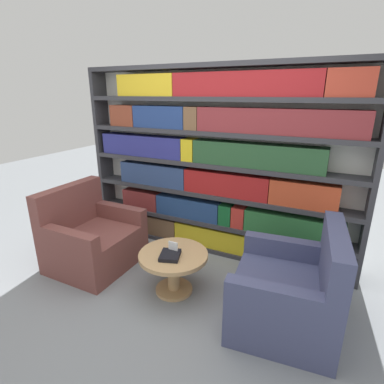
# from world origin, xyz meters

# --- Properties ---
(ground_plane) EXTENTS (14.00, 14.00, 0.00)m
(ground_plane) POSITION_xyz_m (0.00, 0.00, 0.00)
(ground_plane) COLOR gray
(bookshelf) EXTENTS (3.27, 0.30, 2.16)m
(bookshelf) POSITION_xyz_m (0.01, 1.25, 1.06)
(bookshelf) COLOR silver
(bookshelf) RESTS_ON ground_plane
(armchair_left) EXTENTS (0.81, 0.89, 0.89)m
(armchair_left) POSITION_xyz_m (-1.08, 0.32, 0.30)
(armchair_left) COLOR brown
(armchair_left) RESTS_ON ground_plane
(armchair_right) EXTENTS (0.89, 0.97, 0.89)m
(armchair_right) POSITION_xyz_m (1.07, 0.32, 0.30)
(armchair_right) COLOR #42476B
(armchair_right) RESTS_ON ground_plane
(coffee_table) EXTENTS (0.66, 0.66, 0.41)m
(coffee_table) POSITION_xyz_m (-0.00, 0.27, 0.30)
(coffee_table) COLOR tan
(coffee_table) RESTS_ON ground_plane
(table_sign) EXTENTS (0.10, 0.06, 0.12)m
(table_sign) POSITION_xyz_m (-0.00, 0.27, 0.46)
(table_sign) COLOR black
(table_sign) RESTS_ON coffee_table
(stray_book) EXTENTS (0.24, 0.26, 0.04)m
(stray_book) POSITION_xyz_m (0.01, 0.20, 0.43)
(stray_book) COLOR black
(stray_book) RESTS_ON coffee_table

